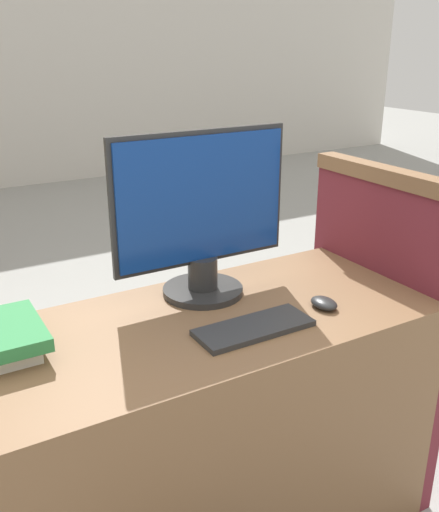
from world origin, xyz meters
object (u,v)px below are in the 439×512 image
Objects in this scene: mouse at (324,303)px; book_stack at (3,338)px; monitor at (202,217)px; keyboard at (254,328)px.

mouse is 0.88m from book_stack.
monitor is 0.37m from keyboard.
book_stack reaches higher than mouse.
keyboard is 3.55× the size of mouse.
monitor reaches higher than mouse.
mouse is (0.25, 0.01, 0.01)m from keyboard.
mouse is at bearing -13.48° from book_stack.
monitor reaches higher than keyboard.
mouse reaches higher than keyboard.
keyboard is 0.25m from mouse.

